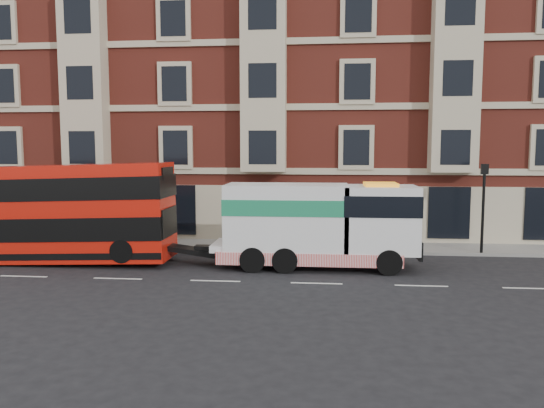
% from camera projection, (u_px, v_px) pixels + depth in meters
% --- Properties ---
extents(ground, '(120.00, 120.00, 0.00)m').
position_uv_depth(ground, '(215.00, 281.00, 21.00)').
color(ground, black).
rests_on(ground, ground).
extents(sidewalk, '(90.00, 3.00, 0.15)m').
position_uv_depth(sidewalk, '(243.00, 245.00, 28.42)').
color(sidewalk, slate).
rests_on(sidewalk, ground).
extents(victorian_terrace, '(45.00, 12.00, 20.40)m').
position_uv_depth(victorian_terrace, '(267.00, 75.00, 34.77)').
color(victorian_terrace, maroon).
rests_on(victorian_terrace, ground).
extents(lamp_post_west, '(0.35, 0.15, 4.35)m').
position_uv_depth(lamp_post_west, '(125.00, 198.00, 27.43)').
color(lamp_post_west, black).
rests_on(lamp_post_west, sidewalk).
extents(lamp_post_east, '(0.35, 0.15, 4.35)m').
position_uv_depth(lamp_post_east, '(483.00, 201.00, 25.74)').
color(lamp_post_east, black).
rests_on(lamp_post_east, sidewalk).
extents(double_decker_bus, '(11.05, 2.54, 4.47)m').
position_uv_depth(double_decker_bus, '(51.00, 211.00, 24.25)').
color(double_decker_bus, red).
rests_on(double_decker_bus, ground).
extents(tow_truck, '(8.84, 2.61, 3.69)m').
position_uv_depth(tow_truck, '(315.00, 224.00, 23.16)').
color(tow_truck, silver).
rests_on(tow_truck, ground).
extents(pedestrian, '(0.71, 0.63, 1.65)m').
position_uv_depth(pedestrian, '(28.00, 226.00, 29.51)').
color(pedestrian, '#182831').
rests_on(pedestrian, sidewalk).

